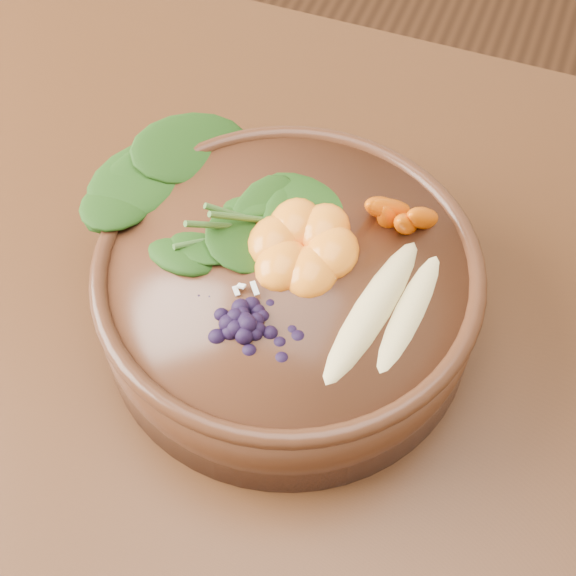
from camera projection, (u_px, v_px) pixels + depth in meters
name	position (u px, v px, depth m)	size (l,w,h in m)	color
dining_table	(399.00, 424.00, 0.77)	(1.60, 0.90, 0.75)	#331C0C
stoneware_bowl	(288.00, 295.00, 0.69)	(0.32, 0.32, 0.09)	#4C2816
kale_heap	(280.00, 170.00, 0.68)	(0.21, 0.19, 0.05)	#1F4112
carrot_cluster	(406.00, 189.00, 0.64)	(0.07, 0.07, 0.09)	#D85B00
banana_halves	(393.00, 299.00, 0.62)	(0.08, 0.18, 0.03)	#E0CC84
mandarin_cluster	(303.00, 236.00, 0.65)	(0.09, 0.10, 0.04)	orange
blueberry_pile	(245.00, 308.00, 0.60)	(0.15, 0.11, 0.04)	black
coconut_flakes	(276.00, 281.00, 0.64)	(0.10, 0.08, 0.01)	white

